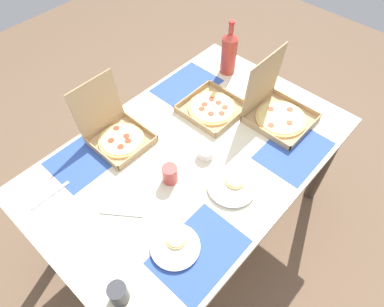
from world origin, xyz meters
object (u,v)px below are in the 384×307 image
at_px(plate_far_left, 232,186).
at_px(cup_red, 257,81).
at_px(cup_spare, 170,174).
at_px(condiment_bowl, 206,153).
at_px(cup_dark, 118,293).
at_px(pizza_box_corner_right, 116,132).
at_px(plate_far_right, 175,246).
at_px(pizza_box_center, 212,108).
at_px(soda_bottle, 229,52).
at_px(pizza_box_corner_left, 277,110).

height_order(plate_far_left, cup_red, cup_red).
bearing_deg(cup_spare, condiment_bowl, -7.11).
bearing_deg(cup_dark, pizza_box_corner_right, 50.81).
height_order(plate_far_right, plate_far_left, same).
bearing_deg(cup_spare, pizza_box_center, 17.92).
bearing_deg(plate_far_right, cup_red, 18.23).
relative_size(soda_bottle, cup_dark, 3.45).
height_order(plate_far_left, cup_dark, cup_dark).
distance_m(pizza_box_corner_left, soda_bottle, 0.46).
xyz_separation_m(soda_bottle, cup_red, (-0.01, -0.22, -0.08)).
distance_m(pizza_box_center, cup_spare, 0.50).
bearing_deg(plate_far_left, plate_far_right, -178.66).
relative_size(soda_bottle, cup_spare, 3.61).
height_order(soda_bottle, cup_red, soda_bottle).
bearing_deg(pizza_box_center, cup_red, -12.98).
bearing_deg(plate_far_left, cup_dark, 179.56).
xyz_separation_m(pizza_box_center, cup_red, (0.30, -0.07, 0.04)).
bearing_deg(plate_far_right, pizza_box_corner_right, 70.56).
bearing_deg(pizza_box_corner_right, cup_red, -20.22).
relative_size(pizza_box_corner_right, condiment_bowl, 3.69).
height_order(pizza_box_center, cup_dark, cup_dark).
bearing_deg(plate_far_right, soda_bottle, 28.38).
height_order(cup_dark, condiment_bowl, cup_dark).
xyz_separation_m(pizza_box_corner_right, plate_far_right, (-0.22, -0.61, -0.04)).
bearing_deg(cup_spare, cup_dark, -154.95).
bearing_deg(soda_bottle, cup_spare, -159.12).
relative_size(plate_far_right, cup_dark, 2.12).
bearing_deg(condiment_bowl, pizza_box_corner_right, 118.56).
bearing_deg(soda_bottle, condiment_bowl, -150.25).
bearing_deg(soda_bottle, plate_far_right, -151.62).
distance_m(plate_far_right, plate_far_left, 0.37).
bearing_deg(cup_red, pizza_box_corner_right, 159.78).
xyz_separation_m(pizza_box_corner_right, soda_bottle, (0.79, -0.07, 0.09)).
xyz_separation_m(pizza_box_corner_left, cup_spare, (-0.66, 0.13, -0.01)).
xyz_separation_m(pizza_box_corner_right, cup_red, (0.78, -0.29, 0.00)).
bearing_deg(cup_red, plate_far_left, -152.86).
bearing_deg(condiment_bowl, pizza_box_center, 34.77).
bearing_deg(plate_far_left, pizza_box_corner_left, 11.73).
bearing_deg(cup_spare, pizza_box_corner_left, -11.13).
distance_m(pizza_box_corner_right, cup_red, 0.83).
relative_size(plate_far_right, soda_bottle, 0.61).
distance_m(pizza_box_corner_right, cup_spare, 0.37).
distance_m(pizza_box_center, soda_bottle, 0.37).
relative_size(pizza_box_corner_right, soda_bottle, 0.92).
height_order(plate_far_right, cup_red, cup_red).
height_order(pizza_box_corner_left, plate_far_left, pizza_box_corner_left).
relative_size(plate_far_left, cup_red, 2.23).
bearing_deg(pizza_box_corner_right, soda_bottle, -5.06).
bearing_deg(condiment_bowl, cup_spare, 172.89).
xyz_separation_m(pizza_box_corner_left, pizza_box_center, (-0.18, 0.28, -0.04)).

